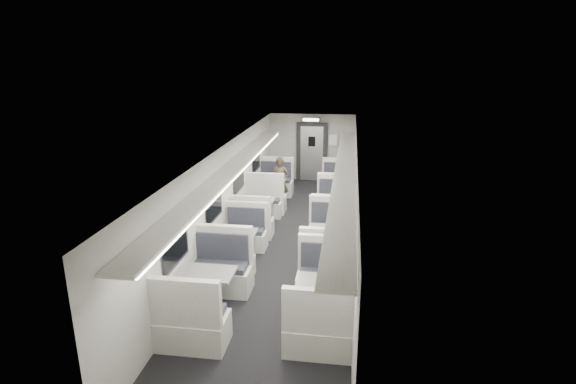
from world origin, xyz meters
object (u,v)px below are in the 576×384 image
(booth_left_a, at_px, (271,190))
(booth_right_d, at_px, (323,301))
(booth_right_a, at_px, (337,189))
(exit_sign, at_px, (311,120))
(booth_left_c, at_px, (238,246))
(vestibule_door, at_px, (312,152))
(booth_left_b, at_px, (258,212))
(booth_right_c, at_px, (330,245))
(booth_left_d, at_px, (207,293))
(passenger, at_px, (280,182))
(booth_right_b, at_px, (334,211))

(booth_left_a, height_order, booth_right_d, booth_left_a)
(booth_right_a, relative_size, exit_sign, 3.48)
(booth_left_c, bearing_deg, booth_left_a, 90.00)
(vestibule_door, bearing_deg, booth_left_c, -98.21)
(booth_left_a, height_order, booth_left_c, booth_left_a)
(vestibule_door, distance_m, exit_sign, 1.33)
(booth_left_b, relative_size, vestibule_door, 0.99)
(booth_right_c, bearing_deg, exit_sign, 99.15)
(booth_right_d, xyz_separation_m, vestibule_door, (-1.00, 9.02, 0.65))
(booth_left_c, height_order, booth_left_d, booth_left_d)
(booth_left_a, distance_m, booth_right_c, 4.43)
(booth_left_a, relative_size, exit_sign, 3.66)
(passenger, bearing_deg, exit_sign, 85.01)
(booth_left_c, xyz_separation_m, exit_sign, (1.00, 6.44, 1.92))
(booth_right_c, relative_size, vestibule_door, 1.07)
(booth_left_b, height_order, booth_right_a, booth_right_a)
(booth_left_b, height_order, passenger, passenger)
(booth_right_d, bearing_deg, exit_sign, 96.68)
(booth_left_c, bearing_deg, vestibule_door, 81.79)
(booth_left_b, relative_size, booth_right_a, 0.97)
(booth_left_c, height_order, booth_right_b, booth_right_b)
(booth_right_b, relative_size, exit_sign, 3.48)
(booth_left_d, xyz_separation_m, passenger, (0.33, 6.04, 0.34))
(booth_right_d, xyz_separation_m, passenger, (-1.67, 5.98, 0.36))
(booth_right_d, bearing_deg, booth_right_c, 90.00)
(vestibule_door, xyz_separation_m, exit_sign, (0.00, -0.49, 1.24))
(booth_left_c, height_order, exit_sign, exit_sign)
(booth_left_c, distance_m, booth_right_d, 2.89)
(booth_left_c, height_order, booth_right_d, booth_right_d)
(booth_right_b, bearing_deg, booth_left_a, 140.33)
(booth_left_a, distance_m, booth_left_d, 6.33)
(booth_left_d, height_order, exit_sign, exit_sign)
(booth_right_b, relative_size, passenger, 1.43)
(booth_left_c, relative_size, exit_sign, 3.25)
(booth_right_b, relative_size, booth_right_d, 0.99)
(booth_left_d, distance_m, passenger, 6.06)
(booth_right_c, xyz_separation_m, booth_right_d, (0.00, -2.32, -0.01))
(booth_left_b, bearing_deg, booth_right_d, -65.28)
(passenger, distance_m, exit_sign, 3.05)
(booth_left_b, xyz_separation_m, booth_right_c, (2.00, -2.02, 0.03))
(vestibule_door, relative_size, exit_sign, 3.39)
(booth_left_a, height_order, booth_right_b, booth_left_a)
(booth_right_c, height_order, exit_sign, exit_sign)
(booth_left_b, xyz_separation_m, booth_left_d, (0.00, -4.40, 0.05))
(booth_left_c, relative_size, passenger, 1.33)
(booth_left_b, height_order, exit_sign, exit_sign)
(booth_right_d, distance_m, exit_sign, 8.80)
(booth_right_a, bearing_deg, booth_right_b, -90.00)
(booth_left_b, xyz_separation_m, booth_right_b, (2.00, 0.27, 0.01))
(booth_left_d, height_order, passenger, passenger)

